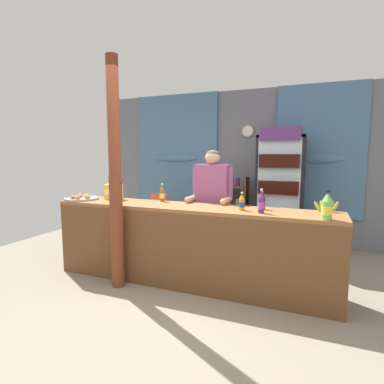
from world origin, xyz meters
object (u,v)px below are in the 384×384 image
Objects in this scene: soda_bottle_cola at (262,202)px; snack_box_instant_noodle at (113,192)px; drink_fridge at (280,185)px; pastry_tray at (81,198)px; shopkeeper at (212,196)px; soda_bottle_orange_soda at (242,203)px; soda_bottle_lime_soda at (327,207)px; soda_bottle_grape_soda at (261,203)px; banana_bunch at (326,206)px; stall_counter at (185,238)px; bottle_shelf_rack at (234,208)px; soda_bottle_iced_tea at (162,194)px; plastic_lawn_chair at (154,215)px; timber_post at (115,180)px.

snack_box_instant_noodle is at bearing 179.39° from soda_bottle_cola.
drink_fridge reaches higher than pastry_tray.
soda_bottle_orange_soda is (0.51, -0.51, 0.02)m from shopkeeper.
shopkeeper is 7.98× the size of soda_bottle_cola.
shopkeeper is 5.68× the size of soda_bottle_lime_soda.
soda_bottle_lime_soda is at bearing -8.19° from soda_bottle_grape_soda.
soda_bottle_grape_soda is at bearing -84.27° from soda_bottle_cola.
banana_bunch is (0.65, 0.11, -0.03)m from soda_bottle_cola.
snack_box_instant_noodle is at bearing -164.76° from shopkeeper.
pastry_tray is at bearing 177.10° from soda_bottle_lime_soda.
shopkeeper is 1.51m from soda_bottle_lime_soda.
snack_box_instant_noodle is at bearing -142.33° from drink_fridge.
soda_bottle_orange_soda reaches higher than stall_counter.
snack_box_instant_noodle reaches higher than soda_bottle_orange_soda.
soda_bottle_lime_soda is 1.41× the size of soda_bottle_cola.
pastry_tray is 1.71× the size of banana_bunch.
bottle_shelf_rack is 4.94× the size of soda_bottle_iced_tea.
plastic_lawn_chair is 1.52m from pastry_tray.
banana_bunch reaches higher than stall_counter.
shopkeeper reaches higher than pastry_tray.
timber_post reaches higher than soda_bottle_cola.
soda_bottle_lime_soda is 0.43m from banana_bunch.
soda_bottle_iced_tea is (0.76, -1.14, 0.55)m from plastic_lawn_chair.
shopkeeper is (0.13, 0.59, 0.43)m from stall_counter.
snack_box_instant_noodle reaches higher than banana_bunch.
bottle_shelf_rack is at bearing 73.31° from soda_bottle_iced_tea.
soda_bottle_grape_soda is (0.73, -0.59, 0.04)m from shopkeeper.
drink_fridge reaches higher than bottle_shelf_rack.
stall_counter is 2.12× the size of shopkeeper.
soda_bottle_orange_soda is (1.38, 0.35, -0.23)m from timber_post.
timber_post reaches higher than drink_fridge.
drink_fridge is 1.68× the size of bottle_shelf_rack.
soda_bottle_lime_soda is 0.72m from soda_bottle_cola.
soda_bottle_iced_tea is at bearing -155.77° from shopkeeper.
stall_counter is at bearing 176.39° from soda_bottle_lime_soda.
snack_box_instant_noodle is (-2.02, -1.56, -0.02)m from drink_fridge.
drink_fridge reaches higher than soda_bottle_iced_tea.
bottle_shelf_rack is at bearing 51.15° from pastry_tray.
soda_bottle_iced_tea is 1.12m from pastry_tray.
plastic_lawn_chair is at bearing 149.96° from soda_bottle_lime_soda.
stall_counter is 2.05m from drink_fridge.
shopkeeper is at bearing -32.97° from plastic_lawn_chair.
bottle_shelf_rack is 0.73× the size of shopkeeper.
soda_bottle_cola is 0.77× the size of banana_bunch.
drink_fridge is at bearing 52.22° from timber_post.
banana_bunch is at bearing -11.01° from shopkeeper.
bottle_shelf_rack is 2.57m from pastry_tray.
soda_bottle_grape_soda reaches higher than snack_box_instant_noodle.
timber_post is 11.45× the size of snack_box_instant_noodle.
bottle_shelf_rack is at bearing 24.27° from plastic_lawn_chair.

